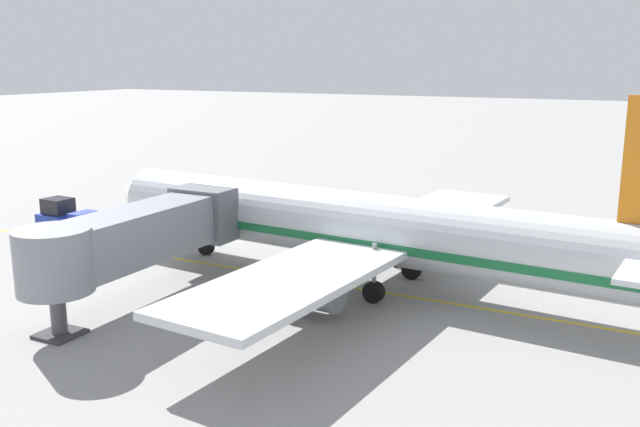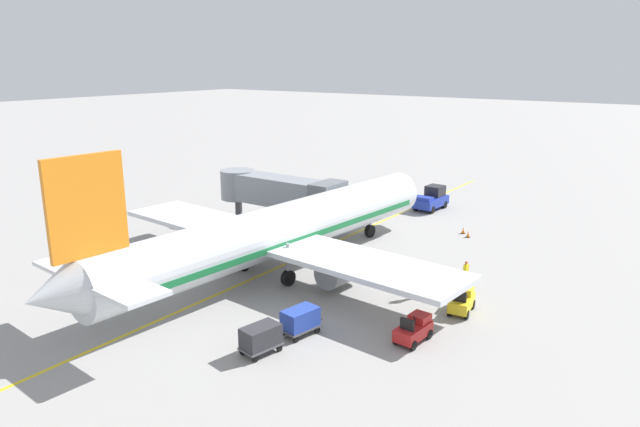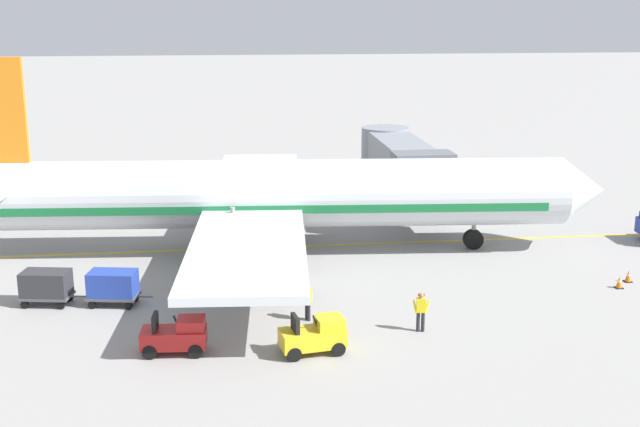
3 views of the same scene
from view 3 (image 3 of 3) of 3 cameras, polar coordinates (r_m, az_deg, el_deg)
The scene contains 13 objects.
ground_plane at distance 45.51m, azimuth -2.61°, elevation -2.38°, with size 400.00×400.00×0.00m, color gray.
gate_lead_in_line at distance 45.51m, azimuth -2.61°, elevation -2.37°, with size 0.24×80.00×0.01m, color gold.
parked_airliner at distance 43.91m, azimuth -3.79°, elevation 1.29°, with size 30.32×37.35×10.63m.
jet_bridge at distance 52.72m, azimuth 5.74°, elevation 3.73°, with size 13.49×3.50×4.98m.
baggage_tug_lead at distance 32.10m, azimuth -10.15°, elevation -8.50°, with size 1.44×2.58×1.62m.
baggage_tug_trailing at distance 31.61m, azimuth -0.37°, elevation -8.63°, with size 1.63×2.66×1.62m.
baggage_cart_front at distance 37.62m, azimuth -14.44°, elevation -4.91°, with size 1.67×2.98×1.58m.
baggage_cart_second_in_train at distance 38.51m, azimuth -18.80°, elevation -4.79°, with size 1.67×2.98×1.58m.
ground_crew_wing_walker at distance 34.71m, azimuth -0.88°, elevation -6.07°, with size 0.71×0.35×1.69m.
ground_crew_loader at distance 40.74m, azimuth -3.82°, elevation -3.00°, with size 0.73×0.30×1.69m.
ground_crew_marshaller at distance 33.78m, azimuth 7.15°, elevation -6.77°, with size 0.30×0.73×1.69m.
safety_cone_nose_left at distance 42.45m, azimuth 20.97°, elevation -4.16°, with size 0.36×0.36×0.59m.
safety_cone_nose_right at distance 41.36m, azimuth 20.40°, elevation -4.59°, with size 0.36×0.36×0.59m.
Camera 3 is at (43.49, -3.37, 12.99)m, focal length 45.25 mm.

